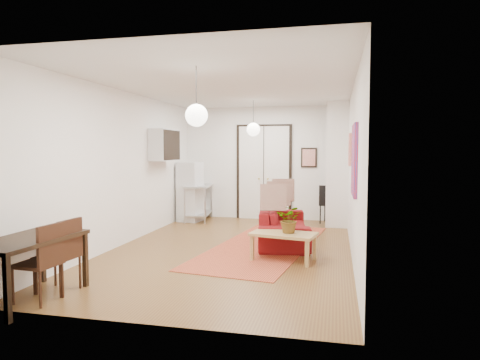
% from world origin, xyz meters
% --- Properties ---
extents(floor, '(7.00, 7.00, 0.00)m').
position_xyz_m(floor, '(0.00, 0.00, 0.00)').
color(floor, brown).
rests_on(floor, ground).
extents(ceiling, '(4.20, 7.00, 0.02)m').
position_xyz_m(ceiling, '(0.00, 0.00, 2.90)').
color(ceiling, silver).
rests_on(ceiling, wall_back).
extents(wall_back, '(4.20, 0.02, 2.90)m').
position_xyz_m(wall_back, '(0.00, 3.50, 1.45)').
color(wall_back, white).
rests_on(wall_back, floor).
extents(wall_front, '(4.20, 0.02, 2.90)m').
position_xyz_m(wall_front, '(0.00, -3.50, 1.45)').
color(wall_front, white).
rests_on(wall_front, floor).
extents(wall_left, '(0.02, 7.00, 2.90)m').
position_xyz_m(wall_left, '(-2.10, 0.00, 1.45)').
color(wall_left, white).
rests_on(wall_left, floor).
extents(wall_right, '(0.02, 7.00, 2.90)m').
position_xyz_m(wall_right, '(2.10, 0.00, 1.45)').
color(wall_right, white).
rests_on(wall_right, floor).
extents(double_doors, '(1.44, 0.06, 2.50)m').
position_xyz_m(double_doors, '(0.00, 3.46, 1.20)').
color(double_doors, white).
rests_on(double_doors, wall_back).
extents(stub_partition, '(0.50, 0.10, 2.90)m').
position_xyz_m(stub_partition, '(1.85, 2.55, 1.45)').
color(stub_partition, white).
rests_on(stub_partition, floor).
extents(wall_cabinet, '(0.35, 1.00, 0.70)m').
position_xyz_m(wall_cabinet, '(-1.92, 1.50, 1.90)').
color(wall_cabinet, silver).
rests_on(wall_cabinet, wall_left).
extents(painting_popart, '(0.05, 1.00, 1.00)m').
position_xyz_m(painting_popart, '(2.08, -1.25, 1.65)').
color(painting_popart, red).
rests_on(painting_popart, wall_right).
extents(painting_abstract, '(0.05, 0.50, 0.60)m').
position_xyz_m(painting_abstract, '(2.08, 0.80, 1.80)').
color(painting_abstract, '#F2E4C9').
rests_on(painting_abstract, wall_right).
extents(poster_back, '(0.40, 0.03, 0.50)m').
position_xyz_m(poster_back, '(1.15, 3.47, 1.60)').
color(poster_back, red).
rests_on(poster_back, wall_back).
extents(print_left, '(0.03, 0.44, 0.54)m').
position_xyz_m(print_left, '(-2.07, 2.00, 1.95)').
color(print_left, '#99633F').
rests_on(print_left, wall_left).
extents(pendant_back, '(0.30, 0.30, 0.80)m').
position_xyz_m(pendant_back, '(0.00, 2.00, 2.25)').
color(pendant_back, white).
rests_on(pendant_back, ceiling).
extents(pendant_front, '(0.30, 0.30, 0.80)m').
position_xyz_m(pendant_front, '(0.00, -2.00, 2.25)').
color(pendant_front, white).
rests_on(pendant_front, ceiling).
extents(kilim_rug, '(2.18, 4.47, 0.01)m').
position_xyz_m(kilim_rug, '(0.53, 0.36, 0.01)').
color(kilim_rug, '#BE572F').
rests_on(kilim_rug, floor).
extents(sofa, '(1.22, 2.43, 0.68)m').
position_xyz_m(sofa, '(0.84, 0.80, 0.34)').
color(sofa, maroon).
rests_on(sofa, floor).
extents(coffee_table, '(1.12, 0.77, 0.46)m').
position_xyz_m(coffee_table, '(1.01, -0.64, 0.40)').
color(coffee_table, tan).
rests_on(coffee_table, floor).
extents(potted_plant, '(0.46, 0.42, 0.44)m').
position_xyz_m(potted_plant, '(1.11, -0.64, 0.68)').
color(potted_plant, '#3F6F32').
rests_on(potted_plant, coffee_table).
extents(kitchen_counter, '(0.74, 1.24, 0.90)m').
position_xyz_m(kitchen_counter, '(-1.59, 2.88, 0.58)').
color(kitchen_counter, silver).
rests_on(kitchen_counter, floor).
extents(bowl, '(0.26, 0.26, 0.05)m').
position_xyz_m(bowl, '(-1.59, 2.58, 0.92)').
color(bowl, beige).
rests_on(bowl, kitchen_counter).
extents(soap_bottle, '(0.11, 0.11, 0.19)m').
position_xyz_m(soap_bottle, '(-1.64, 3.13, 0.99)').
color(soap_bottle, '#55A9B9').
rests_on(soap_bottle, kitchen_counter).
extents(fridge, '(0.59, 0.59, 1.49)m').
position_xyz_m(fridge, '(-1.75, 2.70, 0.74)').
color(fridge, silver).
rests_on(fridge, floor).
extents(dining_table, '(0.87, 1.41, 0.75)m').
position_xyz_m(dining_table, '(-1.75, -3.14, 0.67)').
color(dining_table, black).
rests_on(dining_table, floor).
extents(dining_chair_near, '(0.48, 0.65, 0.93)m').
position_xyz_m(dining_chair_near, '(-1.60, -2.69, 0.54)').
color(dining_chair_near, '#321C10').
rests_on(dining_chair_near, floor).
extents(dining_chair_far, '(0.48, 0.65, 0.93)m').
position_xyz_m(dining_chair_far, '(-1.60, -3.06, 0.54)').
color(dining_chair_far, '#321C10').
rests_on(dining_chair_far, floor).
extents(black_side_chair, '(0.53, 0.54, 0.94)m').
position_xyz_m(black_side_chair, '(1.69, 3.24, 0.55)').
color(black_side_chair, black).
rests_on(black_side_chair, floor).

